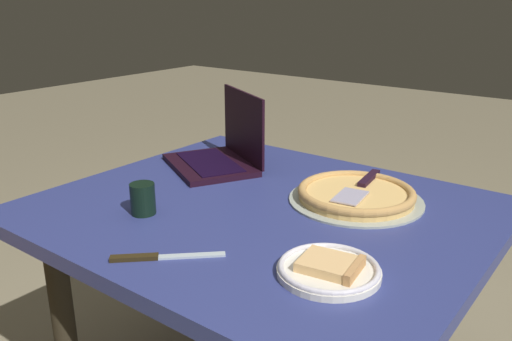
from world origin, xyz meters
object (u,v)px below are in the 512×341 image
pizza_plate (329,269)px  drink_cup (143,198)px  dining_table (262,235)px  laptop (221,151)px  pizza_tray (356,194)px  table_knife (156,257)px

pizza_plate → drink_cup: bearing=-178.4°
dining_table → drink_cup: 0.34m
dining_table → pizza_plate: 0.40m
laptop → pizza_tray: size_ratio=1.07×
table_knife → drink_cup: bearing=144.3°
dining_table → table_knife: bearing=-91.1°
laptop → pizza_tray: 0.50m
dining_table → pizza_plate: pizza_plate is taller
dining_table → pizza_tray: bearing=45.3°
pizza_plate → pizza_tray: bearing=109.8°
laptop → table_knife: bearing=-61.7°
dining_table → drink_cup: size_ratio=14.05×
laptop → pizza_plate: size_ratio=1.84×
pizza_plate → drink_cup: drink_cup is taller
drink_cup → laptop: bearing=103.2°
table_knife → drink_cup: drink_cup is taller
dining_table → drink_cup: bearing=-133.8°
pizza_plate → drink_cup: (-0.54, -0.02, 0.03)m
laptop → drink_cup: bearing=-76.8°
pizza_plate → table_knife: 0.37m
table_knife → dining_table: bearing=88.9°
pizza_tray → table_knife: pizza_tray is taller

